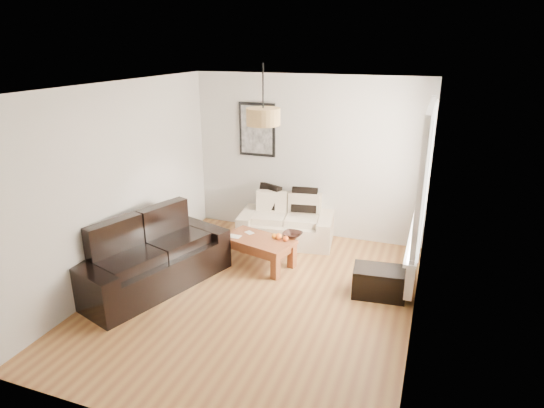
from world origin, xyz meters
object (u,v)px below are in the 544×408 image
(loveseat_cream, at_px, (286,220))
(sofa_leather, at_px, (150,253))
(ottoman, at_px, (379,282))
(coffee_table, at_px, (259,252))

(loveseat_cream, relative_size, sofa_leather, 0.72)
(sofa_leather, xyz_separation_m, ottoman, (2.88, 0.72, -0.25))
(coffee_table, xyz_separation_m, ottoman, (1.75, -0.27, -0.02))
(loveseat_cream, height_order, ottoman, loveseat_cream)
(loveseat_cream, distance_m, sofa_leather, 2.29)
(sofa_leather, height_order, coffee_table, sofa_leather)
(loveseat_cream, bearing_deg, sofa_leather, -131.15)
(loveseat_cream, distance_m, ottoman, 2.04)
(sofa_leather, distance_m, coffee_table, 1.53)
(sofa_leather, bearing_deg, ottoman, -57.71)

